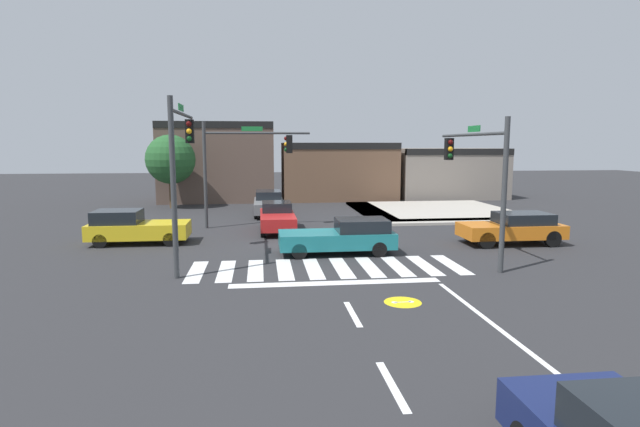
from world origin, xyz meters
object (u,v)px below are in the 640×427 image
car_teal (342,236)px  traffic_signal_southwest (181,153)px  car_gray (269,203)px  traffic_signal_northwest (244,156)px  car_red (277,217)px  car_orange (514,228)px  roadside_tree (171,160)px  traffic_signal_southeast (476,164)px  car_yellow (134,227)px

car_teal → traffic_signal_southwest: bearing=11.9°
traffic_signal_southwest → car_gray: traffic_signal_southwest is taller
traffic_signal_northwest → car_red: 3.76m
car_orange → traffic_signal_northwest: bearing=-26.6°
roadside_tree → car_orange: bearing=-41.0°
traffic_signal_southeast → roadside_tree: 22.62m
car_orange → car_yellow: size_ratio=1.02×
roadside_tree → car_teal: bearing=-59.7°
traffic_signal_southeast → roadside_tree: (-14.37, 17.47, -0.29)m
roadside_tree → car_red: bearing=-56.0°
car_yellow → car_red: car_yellow is taller
car_orange → roadside_tree: size_ratio=0.86×
traffic_signal_southwest → car_orange: (13.98, 2.33, -3.37)m
car_orange → car_red: bearing=-24.5°
car_gray → car_yellow: bearing=-34.7°
traffic_signal_southeast → car_teal: traffic_signal_southeast is taller
car_teal → car_gray: 12.34m
car_orange → car_yellow: 16.94m
car_red → car_yellow: bearing=-68.0°
car_yellow → car_gray: car_yellow is taller
traffic_signal_southeast → car_teal: size_ratio=1.30×
car_orange → roadside_tree: 23.11m
traffic_signal_southeast → car_gray: 15.72m
car_yellow → traffic_signal_southeast: bearing=-18.0°
traffic_signal_southeast → car_yellow: 14.86m
traffic_signal_southwest → car_orange: bearing=-80.5°
car_orange → roadside_tree: roadside_tree is taller
car_orange → car_gray: size_ratio=0.93×
car_red → roadside_tree: 12.77m
car_teal → car_red: (-2.44, 5.76, 0.02)m
traffic_signal_northwest → car_teal: size_ratio=1.21×
traffic_signal_northwest → car_teal: traffic_signal_northwest is taller
car_teal → roadside_tree: (-9.42, 16.11, 2.68)m
traffic_signal_southwest → traffic_signal_southeast: bearing=-90.4°
traffic_signal_northwest → traffic_signal_southwest: 8.59m
traffic_signal_southeast → car_teal: bearing=74.7°
car_orange → car_teal: size_ratio=0.95×
traffic_signal_southwest → car_teal: bearing=-78.1°
car_teal → car_gray: size_ratio=0.98×
traffic_signal_southwest → roadside_tree: bearing=10.9°
car_gray → roadside_tree: (-6.66, 4.09, 2.65)m
traffic_signal_southeast → car_red: traffic_signal_southeast is taller
traffic_signal_northwest → traffic_signal_southwest: traffic_signal_southwest is taller
traffic_signal_southeast → traffic_signal_southwest: bearing=89.6°
traffic_signal_southwest → roadside_tree: size_ratio=1.17×
traffic_signal_southwest → car_orange: 14.57m
car_orange → roadside_tree: bearing=-41.0°
traffic_signal_northwest → car_gray: bearing=74.7°
car_gray → traffic_signal_northwest: bearing=-15.3°
traffic_signal_southeast → car_red: (-7.39, 7.11, -2.96)m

